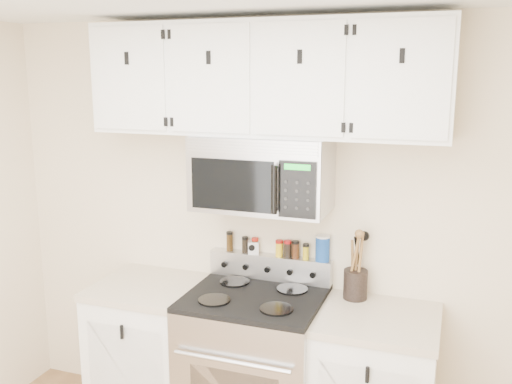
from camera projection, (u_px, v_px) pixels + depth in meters
back_wall at (272, 230)px, 3.45m from camera, size 3.50×0.01×2.50m
range at (254, 370)px, 3.32m from camera, size 0.76×0.65×1.10m
base_cabinet_left at (152, 353)px, 3.57m from camera, size 0.64×0.62×0.92m
microwave at (262, 173)px, 3.20m from camera, size 0.76×0.44×0.42m
upper_cabinets at (264, 79)px, 3.11m from camera, size 2.00×0.35×0.62m
utensil_crock at (355, 282)px, 3.23m from camera, size 0.14×0.14×0.39m
kitchen_timer at (253, 247)px, 3.48m from camera, size 0.08×0.07×0.08m
salt_canister at (323, 248)px, 3.33m from camera, size 0.08×0.08×0.15m
spice_jar_0 at (230, 241)px, 3.53m from camera, size 0.04×0.04×0.12m
spice_jar_1 at (245, 245)px, 3.49m from camera, size 0.04×0.04×0.10m
spice_jar_2 at (255, 246)px, 3.47m from camera, size 0.04×0.04×0.10m
spice_jar_3 at (279, 248)px, 3.42m from camera, size 0.05×0.05×0.10m
spice_jar_4 at (288, 249)px, 3.40m from camera, size 0.05×0.05×0.10m
spice_jar_5 at (296, 249)px, 3.39m from camera, size 0.04×0.04×0.10m
spice_jar_6 at (306, 251)px, 3.37m from camera, size 0.04×0.04×0.09m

